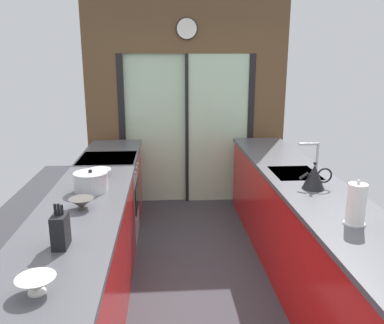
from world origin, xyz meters
The scene contains 13 objects.
ground_plane centered at (0.00, 0.60, -0.01)m, with size 5.04×7.60×0.02m, color #38383D.
back_wall_unit centered at (0.00, 2.40, 1.52)m, with size 2.64×0.12×2.70m.
left_counter_run centered at (-0.91, 0.13, 0.47)m, with size 0.62×3.80×0.92m.
right_counter_run centered at (0.91, 0.30, 0.46)m, with size 0.62×3.80×0.92m.
sink_faucet centered at (1.06, 0.55, 1.11)m, with size 0.19×0.02×0.28m.
oven_range centered at (-0.91, 1.25, 0.46)m, with size 0.60×0.60×0.92m.
mixing_bowl_near centered at (-0.89, -1.26, 0.96)m, with size 0.18×0.18×0.08m.
mixing_bowl_mid centered at (-0.89, -0.23, 0.96)m, with size 0.18×0.18×0.08m.
mixing_bowl_far centered at (-0.89, 0.57, 0.96)m, with size 0.21×0.21×0.06m.
knife_block centered at (-0.89, -0.80, 1.02)m, with size 0.08×0.14×0.26m.
stock_pot centered at (-0.89, 0.16, 1.00)m, with size 0.27×0.27×0.18m.
kettle centered at (0.89, 0.09, 1.02)m, with size 0.27×0.18×0.23m.
paper_towel_roll centered at (0.89, -0.62, 1.05)m, with size 0.14×0.14×0.30m.
Camera 1 is at (-0.30, -2.88, 1.95)m, focal length 37.13 mm.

